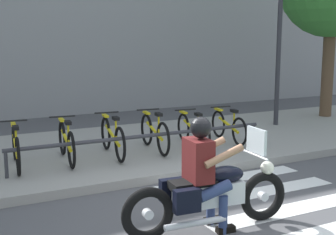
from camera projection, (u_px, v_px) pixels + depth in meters
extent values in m
plane|color=#4C4C4F|center=(225.00, 224.00, 6.03)|extent=(48.00, 48.00, 0.00)
cube|color=gray|center=(113.00, 151.00, 9.61)|extent=(24.00, 4.40, 0.15)
cube|color=white|center=(292.00, 209.00, 6.55)|extent=(2.80, 0.40, 0.01)
cube|color=white|center=(257.00, 192.00, 7.25)|extent=(2.80, 0.40, 0.01)
cube|color=white|center=(228.00, 179.00, 7.95)|extent=(2.80, 0.40, 0.01)
torus|color=black|center=(263.00, 196.00, 6.11)|extent=(0.67, 0.17, 0.66)
cylinder|color=silver|center=(263.00, 196.00, 6.11)|extent=(0.13, 0.11, 0.12)
torus|color=black|center=(148.00, 214.00, 5.50)|extent=(0.67, 0.17, 0.66)
cylinder|color=silver|center=(148.00, 214.00, 5.50)|extent=(0.13, 0.11, 0.12)
cube|color=silver|center=(209.00, 194.00, 5.78)|extent=(0.91, 0.35, 0.28)
ellipsoid|color=black|center=(225.00, 175.00, 5.83)|extent=(0.54, 0.32, 0.22)
cube|color=black|center=(193.00, 184.00, 5.67)|extent=(0.58, 0.32, 0.10)
cube|color=black|center=(172.00, 190.00, 5.82)|extent=(0.33, 0.15, 0.28)
cube|color=black|center=(187.00, 201.00, 5.42)|extent=(0.33, 0.15, 0.28)
cylinder|color=silver|center=(254.00, 154.00, 5.95)|extent=(0.08, 0.62, 0.03)
sphere|color=white|center=(267.00, 168.00, 6.07)|extent=(0.18, 0.18, 0.18)
cube|color=silver|center=(257.00, 141.00, 5.94)|extent=(0.07, 0.40, 0.32)
cylinder|color=silver|center=(196.00, 223.00, 5.57)|extent=(0.80, 0.14, 0.08)
cube|color=#591919|center=(198.00, 160.00, 5.65)|extent=(0.29, 0.42, 0.52)
sphere|color=black|center=(201.00, 128.00, 5.59)|extent=(0.26, 0.26, 0.26)
cylinder|color=#9E7051|center=(207.00, 148.00, 5.92)|extent=(0.52, 0.13, 0.26)
cylinder|color=#9E7051|center=(224.00, 156.00, 5.52)|extent=(0.52, 0.13, 0.26)
cylinder|color=navy|center=(203.00, 183.00, 5.91)|extent=(0.45, 0.17, 0.24)
cylinder|color=navy|center=(211.00, 206.00, 6.01)|extent=(0.11, 0.11, 0.48)
cube|color=black|center=(213.00, 220.00, 6.06)|extent=(0.25, 0.12, 0.08)
cylinder|color=navy|center=(215.00, 191.00, 5.62)|extent=(0.45, 0.17, 0.24)
cylinder|color=navy|center=(223.00, 215.00, 5.72)|extent=(0.11, 0.11, 0.48)
cube|color=black|center=(226.00, 229.00, 5.77)|extent=(0.25, 0.12, 0.08)
torus|color=black|center=(14.00, 143.00, 8.52)|extent=(0.12, 0.65, 0.64)
torus|color=black|center=(18.00, 156.00, 7.56)|extent=(0.12, 0.65, 0.64)
cylinder|color=gold|center=(16.00, 146.00, 8.03)|extent=(0.16, 0.94, 0.26)
cylinder|color=gold|center=(16.00, 139.00, 7.76)|extent=(0.04, 0.04, 0.39)
cube|color=black|center=(16.00, 128.00, 7.72)|extent=(0.12, 0.21, 0.06)
cylinder|color=black|center=(13.00, 121.00, 8.35)|extent=(0.48, 0.08, 0.03)
cube|color=gold|center=(13.00, 124.00, 8.46)|extent=(0.11, 0.29, 0.04)
torus|color=black|center=(62.00, 138.00, 8.91)|extent=(0.12, 0.65, 0.65)
torus|color=black|center=(71.00, 150.00, 7.96)|extent=(0.12, 0.65, 0.65)
cylinder|color=gold|center=(66.00, 140.00, 8.43)|extent=(0.16, 0.92, 0.25)
cylinder|color=gold|center=(68.00, 134.00, 8.16)|extent=(0.04, 0.04, 0.40)
cube|color=black|center=(68.00, 123.00, 8.13)|extent=(0.12, 0.21, 0.06)
cylinder|color=black|center=(62.00, 117.00, 8.74)|extent=(0.48, 0.08, 0.03)
cube|color=gold|center=(62.00, 120.00, 8.85)|extent=(0.11, 0.29, 0.04)
torus|color=black|center=(106.00, 133.00, 9.33)|extent=(0.13, 0.66, 0.66)
torus|color=black|center=(120.00, 145.00, 8.34)|extent=(0.13, 0.66, 0.66)
cylinder|color=gold|center=(112.00, 135.00, 8.83)|extent=(0.17, 0.97, 0.26)
cylinder|color=gold|center=(116.00, 129.00, 8.55)|extent=(0.04, 0.04, 0.40)
cube|color=black|center=(116.00, 118.00, 8.51)|extent=(0.12, 0.21, 0.06)
cylinder|color=black|center=(107.00, 113.00, 9.16)|extent=(0.48, 0.08, 0.03)
cube|color=gold|center=(105.00, 116.00, 9.27)|extent=(0.11, 0.29, 0.04)
torus|color=black|center=(147.00, 130.00, 9.69)|extent=(0.13, 0.66, 0.66)
torus|color=black|center=(163.00, 139.00, 8.78)|extent=(0.13, 0.66, 0.66)
cylinder|color=gold|center=(154.00, 131.00, 9.22)|extent=(0.16, 0.89, 0.24)
cylinder|color=gold|center=(159.00, 125.00, 8.97)|extent=(0.04, 0.04, 0.40)
cube|color=black|center=(159.00, 114.00, 8.93)|extent=(0.12, 0.21, 0.06)
cylinder|color=black|center=(148.00, 110.00, 9.53)|extent=(0.48, 0.08, 0.03)
cube|color=gold|center=(146.00, 113.00, 9.63)|extent=(0.11, 0.29, 0.04)
torus|color=black|center=(183.00, 127.00, 10.11)|extent=(0.11, 0.60, 0.60)
torus|color=black|center=(204.00, 136.00, 9.17)|extent=(0.11, 0.60, 0.60)
cylinder|color=gold|center=(193.00, 129.00, 9.63)|extent=(0.16, 0.91, 0.25)
cylinder|color=gold|center=(198.00, 123.00, 9.37)|extent=(0.04, 0.04, 0.37)
cube|color=black|center=(198.00, 114.00, 9.34)|extent=(0.12, 0.21, 0.06)
cylinder|color=black|center=(185.00, 110.00, 9.95)|extent=(0.48, 0.08, 0.03)
cube|color=gold|center=(184.00, 112.00, 10.05)|extent=(0.11, 0.29, 0.04)
torus|color=black|center=(218.00, 124.00, 10.48)|extent=(0.11, 0.61, 0.60)
torus|color=black|center=(239.00, 132.00, 9.60)|extent=(0.11, 0.61, 0.60)
cylinder|color=gold|center=(228.00, 125.00, 10.03)|extent=(0.15, 0.85, 0.24)
cylinder|color=gold|center=(234.00, 120.00, 9.79)|extent=(0.04, 0.04, 0.37)
cube|color=black|center=(234.00, 111.00, 9.75)|extent=(0.12, 0.21, 0.06)
cylinder|color=black|center=(221.00, 107.00, 10.32)|extent=(0.48, 0.08, 0.03)
cube|color=gold|center=(219.00, 109.00, 10.42)|extent=(0.11, 0.29, 0.04)
cylinder|color=#333338|center=(146.00, 136.00, 8.54)|extent=(5.02, 0.07, 0.07)
cylinder|color=#333338|center=(6.00, 164.00, 7.46)|extent=(0.06, 0.06, 0.45)
cylinder|color=#333338|center=(253.00, 135.00, 9.69)|extent=(0.06, 0.06, 0.45)
cylinder|color=#2D2D33|center=(279.00, 48.00, 11.71)|extent=(0.12, 0.12, 4.22)
cylinder|color=brown|center=(328.00, 72.00, 13.15)|extent=(0.33, 0.33, 2.80)
cube|color=gray|center=(43.00, 2.00, 14.03)|extent=(24.00, 1.20, 6.84)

